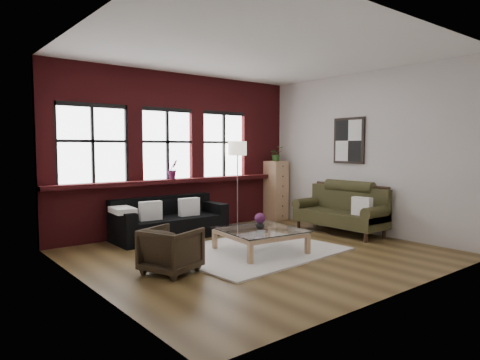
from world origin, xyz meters
TOP-DOWN VIEW (x-y plane):
  - floor at (0.00, 0.00)m, footprint 5.50×5.50m
  - ceiling at (0.00, 0.00)m, footprint 5.50×5.50m
  - wall_back at (0.00, 2.50)m, footprint 5.50×0.00m
  - wall_front at (0.00, -2.50)m, footprint 5.50×0.00m
  - wall_left at (-2.75, 0.00)m, footprint 0.00×5.00m
  - wall_right at (2.75, 0.00)m, footprint 0.00×5.00m
  - brick_backwall at (0.00, 2.44)m, footprint 5.50×0.12m
  - sill_ledge at (0.00, 2.35)m, footprint 5.50×0.30m
  - window_left at (-1.80, 2.45)m, footprint 1.38×0.10m
  - window_mid at (-0.30, 2.45)m, footprint 1.38×0.10m
  - window_right at (1.10, 2.45)m, footprint 1.38×0.10m
  - wall_poster at (2.72, 0.30)m, footprint 0.05×0.74m
  - shag_rug at (-0.01, 0.11)m, footprint 2.85×2.32m
  - dark_sofa at (-0.55, 1.90)m, footprint 2.13×0.86m
  - pillow_a at (-1.01, 1.80)m, footprint 0.41×0.19m
  - pillow_b at (-0.19, 1.80)m, footprint 0.41×0.16m
  - vintage_settee at (2.30, 0.18)m, footprint 0.85×1.91m
  - pillow_settee at (2.22, -0.40)m, footprint 0.15×0.39m
  - armchair at (-1.66, -0.09)m, footprint 0.89×0.88m
  - coffee_table at (0.03, -0.01)m, footprint 1.34×1.34m
  - vase at (0.03, -0.01)m, footprint 0.15×0.15m
  - flowers at (0.03, -0.01)m, footprint 0.17×0.17m
  - drawer_chest at (2.44, 2.17)m, footprint 0.43×0.43m
  - potted_plant_top at (2.44, 2.17)m, footprint 0.38×0.35m
  - floor_lamp at (1.22, 2.10)m, footprint 0.40×0.40m
  - sill_plant at (-0.24, 2.32)m, footprint 0.25×0.22m

SIDE VIEW (x-z plane):
  - floor at x=0.00m, z-range 0.00..0.00m
  - shag_rug at x=-0.01m, z-range 0.00..0.03m
  - coffee_table at x=0.03m, z-range -0.01..0.39m
  - armchair at x=-1.66m, z-range 0.00..0.63m
  - dark_sofa at x=-0.55m, z-range 0.00..0.77m
  - vase at x=0.03m, z-range 0.39..0.53m
  - vintage_settee at x=2.30m, z-range 0.00..1.02m
  - flowers at x=0.03m, z-range 0.48..0.65m
  - pillow_a at x=-1.01m, z-range 0.41..0.75m
  - pillow_b at x=-0.19m, z-range 0.41..0.75m
  - pillow_settee at x=2.22m, z-range 0.45..0.79m
  - drawer_chest at x=2.44m, z-range 0.00..1.39m
  - floor_lamp at x=1.22m, z-range 0.00..1.99m
  - sill_ledge at x=0.00m, z-range 1.00..1.08m
  - sill_plant at x=-0.24m, z-range 1.08..1.47m
  - potted_plant_top at x=2.44m, z-range 1.39..1.74m
  - wall_back at x=0.00m, z-range -1.15..4.35m
  - wall_front at x=0.00m, z-range -1.15..4.35m
  - wall_left at x=-2.75m, z-range -0.90..4.10m
  - wall_right at x=2.75m, z-range -0.90..4.10m
  - brick_backwall at x=0.00m, z-range 0.00..3.20m
  - window_left at x=-1.80m, z-range 1.00..2.50m
  - window_mid at x=-0.30m, z-range 1.00..2.50m
  - window_right at x=1.10m, z-range 1.00..2.50m
  - wall_poster at x=2.72m, z-range 1.38..2.32m
  - ceiling at x=0.00m, z-range 3.20..3.20m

